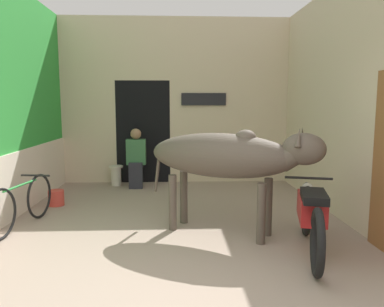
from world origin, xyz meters
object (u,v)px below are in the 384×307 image
(cow, at_px, (228,157))
(bucket, at_px, (56,198))
(motorcycle_near, at_px, (311,214))
(plastic_stool, at_px, (116,175))
(shopkeeper_seated, at_px, (136,157))
(bicycle, at_px, (22,204))

(cow, bearing_deg, bucket, 150.71)
(motorcycle_near, relative_size, plastic_stool, 4.44)
(shopkeeper_seated, bearing_deg, bicycle, -117.88)
(motorcycle_near, bearing_deg, shopkeeper_seated, 123.67)
(bicycle, height_order, shopkeeper_seated, shopkeeper_seated)
(cow, height_order, bicycle, cow)
(bucket, bearing_deg, motorcycle_near, -31.51)
(shopkeeper_seated, bearing_deg, cow, -62.62)
(cow, distance_m, bucket, 3.23)
(plastic_stool, xyz_separation_m, bucket, (-0.78, -1.52, -0.10))
(bicycle, distance_m, bucket, 1.18)
(motorcycle_near, xyz_separation_m, shopkeeper_seated, (-2.36, 3.54, 0.19))
(cow, relative_size, bicycle, 1.41)
(motorcycle_near, distance_m, shopkeeper_seated, 4.26)
(cow, xyz_separation_m, motorcycle_near, (0.88, -0.68, -0.58))
(bicycle, distance_m, shopkeeper_seated, 2.84)
(motorcycle_near, bearing_deg, cow, 142.25)
(bicycle, height_order, bucket, bicycle)
(shopkeeper_seated, height_order, bucket, shopkeeper_seated)
(motorcycle_near, height_order, plastic_stool, motorcycle_near)
(bicycle, distance_m, plastic_stool, 2.82)
(cow, xyz_separation_m, shopkeeper_seated, (-1.48, 2.86, -0.39))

